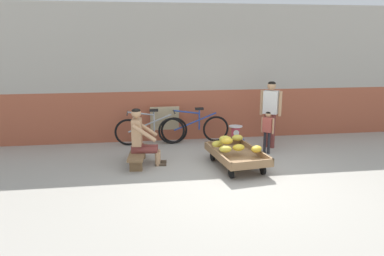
{
  "coord_description": "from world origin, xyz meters",
  "views": [
    {
      "loc": [
        -1.72,
        -5.96,
        2.43
      ],
      "look_at": [
        -0.7,
        0.94,
        0.75
      ],
      "focal_mm": 34.23,
      "sensor_mm": 36.0,
      "label": 1
    }
  ],
  "objects_px": {
    "customer_adult": "(271,107)",
    "shopping_bag": "(236,152)",
    "sign_board": "(165,123)",
    "bicycle_far_left": "(195,128)",
    "weighing_scale": "(236,132)",
    "vendor_seated": "(142,137)",
    "low_bench": "(138,155)",
    "customer_child": "(267,128)",
    "banana_cart": "(237,156)",
    "bicycle_near_left": "(150,130)",
    "plastic_crate": "(235,145)"
  },
  "relations": [
    {
      "from": "low_bench",
      "to": "customer_child",
      "type": "height_order",
      "value": "customer_child"
    },
    {
      "from": "vendor_seated",
      "to": "plastic_crate",
      "type": "bearing_deg",
      "value": 14.82
    },
    {
      "from": "sign_board",
      "to": "plastic_crate",
      "type": "bearing_deg",
      "value": -38.31
    },
    {
      "from": "plastic_crate",
      "to": "customer_adult",
      "type": "relative_size",
      "value": 0.24
    },
    {
      "from": "low_bench",
      "to": "vendor_seated",
      "type": "bearing_deg",
      "value": -6.21
    },
    {
      "from": "bicycle_far_left",
      "to": "customer_child",
      "type": "height_order",
      "value": "customer_child"
    },
    {
      "from": "banana_cart",
      "to": "weighing_scale",
      "type": "xyz_separation_m",
      "value": [
        0.24,
        0.99,
        0.21
      ]
    },
    {
      "from": "banana_cart",
      "to": "customer_child",
      "type": "bearing_deg",
      "value": 41.52
    },
    {
      "from": "customer_child",
      "to": "shopping_bag",
      "type": "bearing_deg",
      "value": -164.92
    },
    {
      "from": "bicycle_near_left",
      "to": "sign_board",
      "type": "bearing_deg",
      "value": 39.17
    },
    {
      "from": "bicycle_near_left",
      "to": "bicycle_far_left",
      "type": "height_order",
      "value": "same"
    },
    {
      "from": "vendor_seated",
      "to": "weighing_scale",
      "type": "height_order",
      "value": "vendor_seated"
    },
    {
      "from": "vendor_seated",
      "to": "weighing_scale",
      "type": "xyz_separation_m",
      "value": [
        2.06,
        0.54,
        -0.11
      ]
    },
    {
      "from": "low_bench",
      "to": "bicycle_near_left",
      "type": "distance_m",
      "value": 1.44
    },
    {
      "from": "plastic_crate",
      "to": "banana_cart",
      "type": "bearing_deg",
      "value": -103.6
    },
    {
      "from": "bicycle_near_left",
      "to": "shopping_bag",
      "type": "relative_size",
      "value": 6.92
    },
    {
      "from": "banana_cart",
      "to": "sign_board",
      "type": "bearing_deg",
      "value": 119.86
    },
    {
      "from": "vendor_seated",
      "to": "low_bench",
      "type": "bearing_deg",
      "value": 173.79
    },
    {
      "from": "weighing_scale",
      "to": "customer_child",
      "type": "height_order",
      "value": "customer_child"
    },
    {
      "from": "bicycle_near_left",
      "to": "bicycle_far_left",
      "type": "relative_size",
      "value": 1.0
    },
    {
      "from": "vendor_seated",
      "to": "shopping_bag",
      "type": "bearing_deg",
      "value": 4.31
    },
    {
      "from": "customer_adult",
      "to": "bicycle_far_left",
      "type": "bearing_deg",
      "value": 158.11
    },
    {
      "from": "low_bench",
      "to": "plastic_crate",
      "type": "height_order",
      "value": "plastic_crate"
    },
    {
      "from": "customer_adult",
      "to": "shopping_bag",
      "type": "height_order",
      "value": "customer_adult"
    },
    {
      "from": "bicycle_near_left",
      "to": "customer_child",
      "type": "height_order",
      "value": "customer_child"
    },
    {
      "from": "banana_cart",
      "to": "shopping_bag",
      "type": "distance_m",
      "value": 0.63
    },
    {
      "from": "low_bench",
      "to": "bicycle_far_left",
      "type": "xyz_separation_m",
      "value": [
        1.38,
        1.43,
        0.15
      ]
    },
    {
      "from": "bicycle_far_left",
      "to": "customer_adult",
      "type": "height_order",
      "value": "customer_adult"
    },
    {
      "from": "sign_board",
      "to": "shopping_bag",
      "type": "height_order",
      "value": "sign_board"
    },
    {
      "from": "vendor_seated",
      "to": "plastic_crate",
      "type": "xyz_separation_m",
      "value": [
        2.06,
        0.55,
        -0.42
      ]
    },
    {
      "from": "plastic_crate",
      "to": "customer_child",
      "type": "distance_m",
      "value": 0.81
    },
    {
      "from": "shopping_bag",
      "to": "customer_adult",
      "type": "bearing_deg",
      "value": 33.72
    },
    {
      "from": "low_bench",
      "to": "bicycle_near_left",
      "type": "height_order",
      "value": "bicycle_near_left"
    },
    {
      "from": "low_bench",
      "to": "sign_board",
      "type": "xyz_separation_m",
      "value": [
        0.67,
        1.7,
        0.24
      ]
    },
    {
      "from": "bicycle_far_left",
      "to": "low_bench",
      "type": "bearing_deg",
      "value": -133.99
    },
    {
      "from": "sign_board",
      "to": "customer_adult",
      "type": "xyz_separation_m",
      "value": [
        2.35,
        -0.93,
        0.52
      ]
    },
    {
      "from": "plastic_crate",
      "to": "bicycle_near_left",
      "type": "relative_size",
      "value": 0.22
    },
    {
      "from": "weighing_scale",
      "to": "bicycle_far_left",
      "type": "xyz_separation_m",
      "value": [
        -0.77,
        0.9,
        -0.1
      ]
    },
    {
      "from": "vendor_seated",
      "to": "bicycle_far_left",
      "type": "xyz_separation_m",
      "value": [
        1.29,
        1.44,
        -0.21
      ]
    },
    {
      "from": "low_bench",
      "to": "plastic_crate",
      "type": "distance_m",
      "value": 2.21
    },
    {
      "from": "sign_board",
      "to": "shopping_bag",
      "type": "xyz_separation_m",
      "value": [
        1.4,
        -1.56,
        -0.31
      ]
    },
    {
      "from": "sign_board",
      "to": "customer_adult",
      "type": "bearing_deg",
      "value": -21.64
    },
    {
      "from": "plastic_crate",
      "to": "bicycle_near_left",
      "type": "bearing_deg",
      "value": 155.01
    },
    {
      "from": "vendor_seated",
      "to": "sign_board",
      "type": "distance_m",
      "value": 1.81
    },
    {
      "from": "weighing_scale",
      "to": "bicycle_near_left",
      "type": "relative_size",
      "value": 0.18
    },
    {
      "from": "sign_board",
      "to": "customer_adult",
      "type": "height_order",
      "value": "customer_adult"
    },
    {
      "from": "shopping_bag",
      "to": "vendor_seated",
      "type": "bearing_deg",
      "value": -175.69
    },
    {
      "from": "plastic_crate",
      "to": "customer_adult",
      "type": "height_order",
      "value": "customer_adult"
    },
    {
      "from": "plastic_crate",
      "to": "weighing_scale",
      "type": "height_order",
      "value": "weighing_scale"
    },
    {
      "from": "weighing_scale",
      "to": "vendor_seated",
      "type": "bearing_deg",
      "value": -165.21
    }
  ]
}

